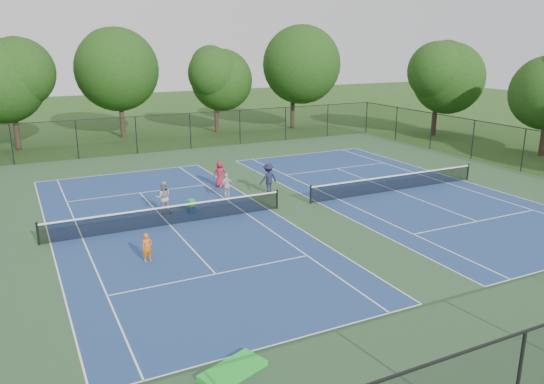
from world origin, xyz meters
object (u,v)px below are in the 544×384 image
bystander_a (227,186)px  ball_crate (191,210)px  tree_back_d (293,61)px  bystander_c (220,174)px  tree_back_a (9,76)px  child_player (147,247)px  bystander_b (268,178)px  ball_hopper (191,203)px  tree_back_b (118,66)px  tree_back_c (216,76)px  instructor (163,198)px  tree_side_e (438,74)px

bystander_a → ball_crate: bearing=18.8°
tree_back_d → bystander_c: bearing=-129.5°
tree_back_a → child_player: (3.96, -27.95, -5.43)m
tree_back_d → bystander_a: tree_back_d is taller
bystander_a → bystander_b: bearing=168.6°
ball_hopper → tree_back_b: bearing=86.7°
tree_back_c → bystander_c: (-7.18, -19.43, -4.65)m
tree_back_d → bystander_c: (-15.18, -18.43, -6.00)m
instructor → bystander_c: (4.57, 3.67, -0.05)m
tree_side_e → bystander_a: tree_side_e is taller
tree_back_b → bystander_c: (1.82, -20.43, -5.77)m
bystander_a → bystander_c: (0.59, 2.61, 0.07)m
bystander_a → ball_crate: bystander_a is taller
tree_back_c → bystander_b: tree_back_c is taller
bystander_a → ball_crate: 3.16m
tree_side_e → child_player: 37.10m
tree_back_b → ball_hopper: (-1.44, -24.64, -6.06)m
tree_back_d → instructor: bearing=-131.8°
tree_back_c → bystander_b: (-5.10, -22.00, -4.58)m
bystander_c → tree_back_a: bearing=-53.0°
tree_side_e → tree_back_d: bearing=135.0°
bystander_a → ball_crate: (-2.66, -1.60, -0.59)m
child_player → ball_crate: size_ratio=3.49×
bystander_b → ball_hopper: bystander_b is taller
tree_back_b → tree_side_e: (27.00, -12.00, -0.79)m
tree_back_d → tree_side_e: tree_back_d is taller
child_player → ball_hopper: size_ratio=2.92×
tree_side_e → child_player: tree_side_e is taller
tree_back_a → child_player: size_ratio=7.55×
tree_back_a → child_player: tree_back_a is taller
tree_back_b → bystander_a: bearing=-87.0°
ball_hopper → tree_back_c: bearing=66.2°
tree_back_a → tree_side_e: size_ratio=1.03×
tree_back_c → bystander_b: bearing=-103.1°
child_player → instructor: instructor is taller
ball_crate → ball_hopper: (0.00, 0.00, 0.37)m
ball_hopper → bystander_a: bearing=31.0°
tree_back_b → bystander_a: (1.22, -23.04, -5.84)m
child_player → instructor: (2.29, 5.86, 0.28)m
tree_back_d → ball_hopper: size_ratio=24.95×
tree_back_c → bystander_c: 21.23m
tree_side_e → ball_hopper: bearing=-156.0°
child_player → ball_hopper: bearing=44.6°
bystander_b → ball_crate: (-5.34, -1.64, -0.73)m
child_player → bystander_a: size_ratio=0.80×
child_player → tree_side_e: bearing=18.0°
tree_back_b → ball_hopper: bearing=-93.3°
bystander_a → bystander_b: bystander_b is taller
tree_back_a → bystander_c: tree_back_a is taller
instructor → bystander_a: size_ratio=1.16×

